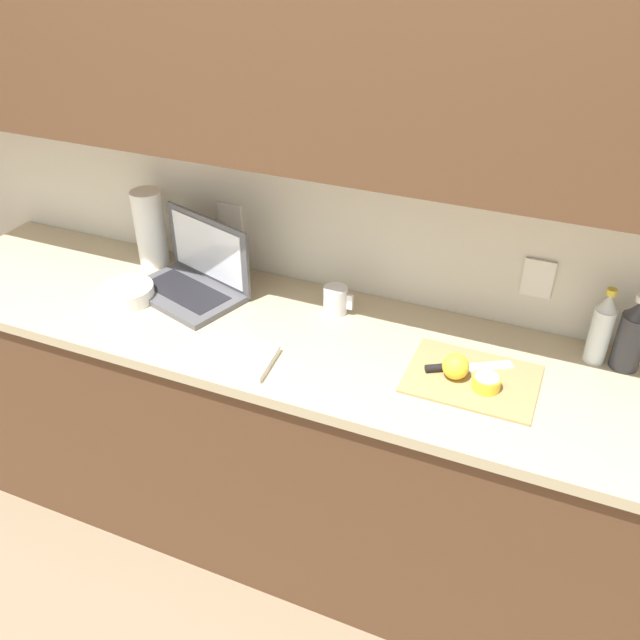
% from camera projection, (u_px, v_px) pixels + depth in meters
% --- Properties ---
extents(ground_plane, '(12.00, 12.00, 0.00)m').
position_uv_depth(ground_plane, '(281.00, 525.00, 2.60)').
color(ground_plane, '#847056').
rests_on(ground_plane, ground).
extents(wall_back, '(5.20, 0.38, 2.60)m').
position_uv_depth(wall_back, '(299.00, 98.00, 1.92)').
color(wall_back, silver).
rests_on(wall_back, ground_plane).
extents(counter_unit, '(2.50, 0.61, 0.92)m').
position_uv_depth(counter_unit, '(271.00, 432.00, 2.35)').
color(counter_unit, brown).
rests_on(counter_unit, ground_plane).
extents(laptop, '(0.42, 0.34, 0.25)m').
position_uv_depth(laptop, '(195.00, 276.00, 2.25)').
color(laptop, '#515156').
rests_on(laptop, counter_unit).
extents(cutting_board, '(0.36, 0.27, 0.01)m').
position_uv_depth(cutting_board, '(472.00, 379.00, 1.88)').
color(cutting_board, tan).
rests_on(cutting_board, counter_unit).
extents(knife, '(0.23, 0.15, 0.02)m').
position_uv_depth(knife, '(454.00, 367.00, 1.90)').
color(knife, silver).
rests_on(knife, cutting_board).
extents(lemon_half_cut, '(0.08, 0.08, 0.04)m').
position_uv_depth(lemon_half_cut, '(486.00, 382.00, 1.82)').
color(lemon_half_cut, yellow).
rests_on(lemon_half_cut, cutting_board).
extents(lemon_whole_beside, '(0.07, 0.07, 0.07)m').
position_uv_depth(lemon_whole_beside, '(456.00, 366.00, 1.86)').
color(lemon_whole_beside, yellow).
rests_on(lemon_whole_beside, cutting_board).
extents(bottle_green_soda, '(0.06, 0.06, 0.24)m').
position_uv_depth(bottle_green_soda, '(601.00, 329.00, 1.90)').
color(bottle_green_soda, silver).
rests_on(bottle_green_soda, counter_unit).
extents(bottle_oil_tall, '(0.08, 0.08, 0.24)m').
position_uv_depth(bottle_oil_tall, '(632.00, 335.00, 1.87)').
color(bottle_oil_tall, '#333338').
rests_on(bottle_oil_tall, counter_unit).
extents(measuring_cup, '(0.10, 0.08, 0.09)m').
position_uv_depth(measuring_cup, '(336.00, 300.00, 2.15)').
color(measuring_cup, silver).
rests_on(measuring_cup, counter_unit).
extents(bowl_white, '(0.17, 0.17, 0.05)m').
position_uv_depth(bowl_white, '(128.00, 293.00, 2.22)').
color(bowl_white, white).
rests_on(bowl_white, counter_unit).
extents(paper_towel_roll, '(0.11, 0.11, 0.27)m').
position_uv_depth(paper_towel_roll, '(150.00, 228.00, 2.37)').
color(paper_towel_roll, white).
rests_on(paper_towel_roll, counter_unit).
extents(dish_towel, '(0.23, 0.18, 0.02)m').
position_uv_depth(dish_towel, '(235.00, 357.00, 1.95)').
color(dish_towel, silver).
rests_on(dish_towel, counter_unit).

